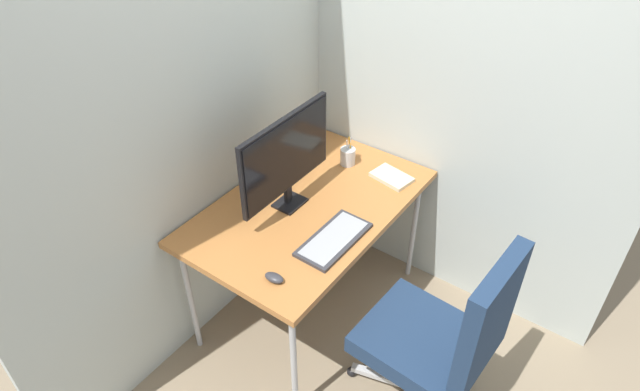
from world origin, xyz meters
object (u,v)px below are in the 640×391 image
at_px(notebook, 392,177).
at_px(office_chair, 445,337).
at_px(monitor, 286,156).
at_px(pen_holder, 348,156).
at_px(keyboard, 334,239).
at_px(mouse, 274,278).

bearing_deg(notebook, office_chair, -123.56).
bearing_deg(monitor, pen_holder, -5.89).
height_order(office_chair, keyboard, office_chair).
bearing_deg(pen_holder, office_chair, -122.81).
height_order(mouse, notebook, mouse).
bearing_deg(keyboard, mouse, 169.62).
bearing_deg(monitor, office_chair, -96.98).
height_order(monitor, mouse, monitor).
distance_m(monitor, pen_holder, 0.51).
xyz_separation_m(office_chair, notebook, (0.59, 0.62, 0.24)).
relative_size(monitor, keyboard, 1.59).
bearing_deg(mouse, monitor, 27.20).
bearing_deg(monitor, mouse, -148.16).
xyz_separation_m(office_chair, monitor, (0.11, 0.93, 0.50)).
relative_size(keyboard, pen_holder, 2.34).
relative_size(monitor, mouse, 6.94).
bearing_deg(pen_holder, mouse, -165.80).
relative_size(office_chair, monitor, 1.71).
relative_size(mouse, pen_holder, 0.54).
bearing_deg(monitor, notebook, -33.28).
relative_size(office_chair, notebook, 5.11).
bearing_deg(office_chair, pen_holder, 57.19).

